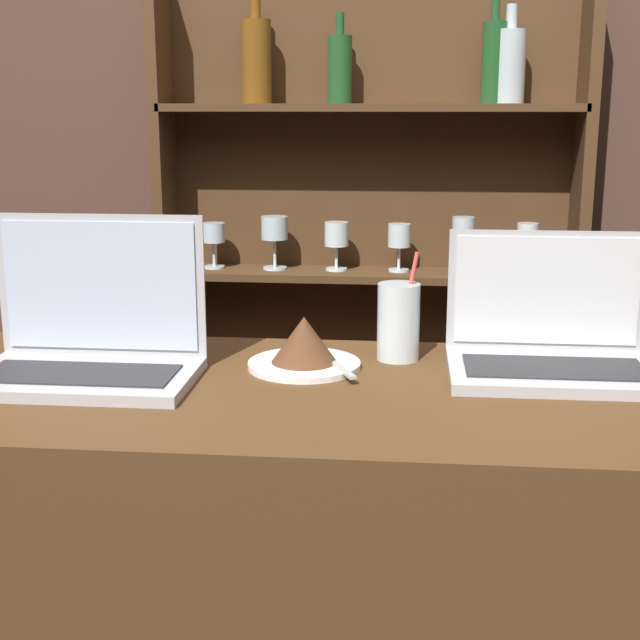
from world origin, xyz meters
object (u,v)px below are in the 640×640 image
laptop_far (551,342)px  laptop_near (90,340)px  cake_plate (304,347)px  water_glass (399,322)px

laptop_far → laptop_near: bearing=-172.1°
cake_plate → laptop_near: bearing=-166.7°
laptop_far → cake_plate: bearing=-176.8°
laptop_near → cake_plate: bearing=13.3°
laptop_far → cake_plate: laptop_far is taller
laptop_far → water_glass: laptop_far is taller
cake_plate → water_glass: bearing=23.6°
cake_plate → water_glass: water_glass is taller
laptop_far → water_glass: 0.25m
laptop_far → water_glass: (-0.25, 0.04, 0.02)m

